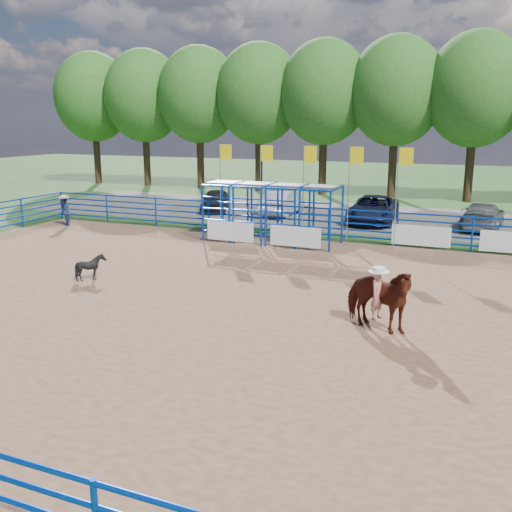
# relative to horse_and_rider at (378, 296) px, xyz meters

# --- Properties ---
(ground) EXTENTS (120.00, 120.00, 0.00)m
(ground) POSITION_rel_horse_and_rider_xyz_m (-4.19, 0.39, -0.93)
(ground) COLOR #345B24
(ground) RESTS_ON ground
(arena_dirt) EXTENTS (30.00, 20.00, 0.02)m
(arena_dirt) POSITION_rel_horse_and_rider_xyz_m (-4.19, 0.39, -0.92)
(arena_dirt) COLOR #8B6245
(arena_dirt) RESTS_ON ground
(gravel_strip) EXTENTS (40.00, 10.00, 0.01)m
(gravel_strip) POSITION_rel_horse_and_rider_xyz_m (-4.19, 17.39, -0.92)
(gravel_strip) COLOR #67655C
(gravel_strip) RESTS_ON ground
(horse_and_rider) EXTENTS (2.23, 1.58, 2.29)m
(horse_and_rider) POSITION_rel_horse_and_rider_xyz_m (0.00, 0.00, 0.00)
(horse_and_rider) COLOR #5A2112
(horse_and_rider) RESTS_ON arena_dirt
(calf) EXTENTS (0.87, 0.78, 0.90)m
(calf) POSITION_rel_horse_and_rider_xyz_m (-9.75, 0.98, -0.46)
(calf) COLOR black
(calf) RESTS_ON arena_dirt
(spectator_cowboy) EXTENTS (0.91, 0.88, 1.54)m
(spectator_cowboy) POSITION_rel_horse_and_rider_xyz_m (-17.54, 8.73, -0.13)
(spectator_cowboy) COLOR navy
(spectator_cowboy) RESTS_ON arena_dirt
(car_a) EXTENTS (2.63, 4.01, 1.27)m
(car_a) POSITION_rel_horse_and_rider_xyz_m (-12.77, 16.23, -0.28)
(car_a) COLOR black
(car_a) RESTS_ON gravel_strip
(car_b) EXTENTS (1.67, 4.32, 1.41)m
(car_b) POSITION_rel_horse_and_rider_xyz_m (-8.64, 16.46, -0.22)
(car_b) COLOR #9C9EA4
(car_b) RESTS_ON gravel_strip
(car_c) EXTENTS (2.60, 5.12, 1.38)m
(car_c) POSITION_rel_horse_and_rider_xyz_m (-3.34, 15.96, -0.23)
(car_c) COLOR #161A37
(car_c) RESTS_ON gravel_strip
(car_d) EXTENTS (2.13, 4.55, 1.29)m
(car_d) POSITION_rel_horse_and_rider_xyz_m (2.05, 16.26, -0.28)
(car_d) COLOR slate
(car_d) RESTS_ON gravel_strip
(perimeter_fence) EXTENTS (30.10, 20.10, 1.50)m
(perimeter_fence) POSITION_rel_horse_and_rider_xyz_m (-4.19, 0.39, -0.18)
(perimeter_fence) COLOR #0838B4
(perimeter_fence) RESTS_ON ground
(chute_assembly) EXTENTS (19.32, 2.41, 4.20)m
(chute_assembly) POSITION_rel_horse_and_rider_xyz_m (-6.09, 9.23, 0.33)
(chute_assembly) COLOR #0838B4
(chute_assembly) RESTS_ON ground
(treeline) EXTENTS (56.40, 6.40, 11.24)m
(treeline) POSITION_rel_horse_and_rider_xyz_m (-4.19, 26.39, 6.61)
(treeline) COLOR #3F2B19
(treeline) RESTS_ON ground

